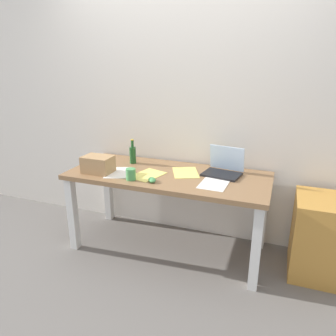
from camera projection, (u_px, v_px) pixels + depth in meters
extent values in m
plane|color=slate|center=(168.00, 247.00, 2.94)|extent=(8.00, 8.00, 0.00)
cube|color=silver|center=(184.00, 101.00, 2.91)|extent=(5.20, 0.08, 2.60)
cube|color=olive|center=(168.00, 176.00, 2.71)|extent=(1.73, 0.74, 0.04)
cube|color=silver|center=(73.00, 214.00, 2.82)|extent=(0.07, 0.07, 0.69)
cube|color=silver|center=(256.00, 249.00, 2.29)|extent=(0.07, 0.07, 0.69)
cube|color=silver|center=(108.00, 189.00, 3.37)|extent=(0.07, 0.07, 0.69)
cube|color=silver|center=(263.00, 213.00, 2.84)|extent=(0.07, 0.07, 0.69)
cube|color=black|center=(221.00, 174.00, 2.66)|extent=(0.34, 0.26, 0.02)
cube|color=silver|center=(227.00, 158.00, 2.71)|extent=(0.31, 0.09, 0.21)
cylinder|color=#1E5123|center=(133.00, 155.00, 2.97)|extent=(0.06, 0.06, 0.16)
cylinder|color=#1E5123|center=(132.00, 144.00, 2.93)|extent=(0.03, 0.03, 0.07)
cylinder|color=gold|center=(132.00, 140.00, 2.92)|extent=(0.03, 0.03, 0.01)
ellipsoid|color=#4C9E56|center=(152.00, 180.00, 2.51)|extent=(0.10, 0.12, 0.03)
cube|color=tan|center=(98.00, 164.00, 2.71)|extent=(0.25, 0.18, 0.15)
cylinder|color=#4C9E56|center=(131.00, 174.00, 2.55)|extent=(0.08, 0.08, 0.09)
cube|color=#F4E06B|center=(186.00, 172.00, 2.73)|extent=(0.31, 0.36, 0.00)
cube|color=white|center=(214.00, 184.00, 2.48)|extent=(0.22, 0.30, 0.00)
cube|color=white|center=(118.00, 173.00, 2.73)|extent=(0.30, 0.35, 0.00)
cube|color=#F4E06B|center=(147.00, 175.00, 2.67)|extent=(0.28, 0.34, 0.00)
cube|color=#C68938|center=(319.00, 237.00, 2.49)|extent=(0.40, 0.48, 0.65)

